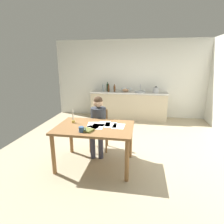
{
  "coord_description": "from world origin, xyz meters",
  "views": [
    {
      "loc": [
        0.46,
        -3.85,
        1.88
      ],
      "look_at": [
        -0.17,
        -0.15,
        0.85
      ],
      "focal_mm": 29.42,
      "sensor_mm": 36.0,
      "label": 1
    }
  ],
  "objects_px": {
    "dining_table": "(95,132)",
    "bottle_vinegar": "(107,87)",
    "bottle_sauce": "(114,89)",
    "sink_unit": "(140,92)",
    "person_seated": "(98,121)",
    "chair_at_table": "(99,127)",
    "book_magazine": "(87,130)",
    "mixing_bowl": "(125,90)",
    "wine_glass_by_kettle": "(127,88)",
    "candlestick": "(73,119)",
    "bottle_oil": "(103,88)",
    "wine_glass_near_sink": "(131,88)",
    "coffee_mug": "(81,129)",
    "stovetop_kettle": "(156,90)",
    "bottle_wine_red": "(109,88)",
    "wine_glass_back_left": "(124,88)",
    "wine_glass_back_right": "(122,88)"
  },
  "relations": [
    {
      "from": "person_seated",
      "to": "chair_at_table",
      "type": "bearing_deg",
      "value": 96.21
    },
    {
      "from": "bottle_wine_red",
      "to": "stovetop_kettle",
      "type": "xyz_separation_m",
      "value": [
        1.55,
        0.03,
        -0.02
      ]
    },
    {
      "from": "book_magazine",
      "to": "stovetop_kettle",
      "type": "xyz_separation_m",
      "value": [
        1.3,
        3.33,
        0.22
      ]
    },
    {
      "from": "mixing_bowl",
      "to": "wine_glass_back_left",
      "type": "relative_size",
      "value": 1.43
    },
    {
      "from": "dining_table",
      "to": "bottle_vinegar",
      "type": "distance_m",
      "value": 3.22
    },
    {
      "from": "candlestick",
      "to": "sink_unit",
      "type": "bearing_deg",
      "value": 68.18
    },
    {
      "from": "mixing_bowl",
      "to": "stovetop_kettle",
      "type": "xyz_separation_m",
      "value": [
        0.99,
        -0.07,
        0.05
      ]
    },
    {
      "from": "bottle_oil",
      "to": "bottle_sauce",
      "type": "bearing_deg",
      "value": 2.25
    },
    {
      "from": "bottle_vinegar",
      "to": "wine_glass_by_kettle",
      "type": "bearing_deg",
      "value": 5.49
    },
    {
      "from": "coffee_mug",
      "to": "stovetop_kettle",
      "type": "height_order",
      "value": "stovetop_kettle"
    },
    {
      "from": "stovetop_kettle",
      "to": "wine_glass_back_left",
      "type": "distance_m",
      "value": 1.06
    },
    {
      "from": "bottle_sauce",
      "to": "mixing_bowl",
      "type": "xyz_separation_m",
      "value": [
        0.37,
        0.06,
        -0.06
      ]
    },
    {
      "from": "person_seated",
      "to": "wine_glass_back_left",
      "type": "xyz_separation_m",
      "value": [
        0.26,
        2.69,
        0.33
      ]
    },
    {
      "from": "person_seated",
      "to": "bottle_sauce",
      "type": "relative_size",
      "value": 4.76
    },
    {
      "from": "person_seated",
      "to": "bottle_sauce",
      "type": "bearing_deg",
      "value": 91.16
    },
    {
      "from": "bottle_wine_red",
      "to": "mixing_bowl",
      "type": "height_order",
      "value": "bottle_wine_red"
    },
    {
      "from": "candlestick",
      "to": "bottle_vinegar",
      "type": "height_order",
      "value": "bottle_vinegar"
    },
    {
      "from": "sink_unit",
      "to": "wine_glass_back_right",
      "type": "relative_size",
      "value": 2.34
    },
    {
      "from": "stovetop_kettle",
      "to": "bottle_wine_red",
      "type": "bearing_deg",
      "value": -178.72
    },
    {
      "from": "person_seated",
      "to": "bottle_vinegar",
      "type": "bearing_deg",
      "value": 96.66
    },
    {
      "from": "bottle_oil",
      "to": "bottle_sauce",
      "type": "xyz_separation_m",
      "value": [
        0.38,
        0.01,
        -0.01
      ]
    },
    {
      "from": "bottle_oil",
      "to": "wine_glass_near_sink",
      "type": "relative_size",
      "value": 1.74
    },
    {
      "from": "wine_glass_by_kettle",
      "to": "wine_glass_back_right",
      "type": "xyz_separation_m",
      "value": [
        -0.18,
        0.0,
        0.0
      ]
    },
    {
      "from": "mixing_bowl",
      "to": "wine_glass_by_kettle",
      "type": "height_order",
      "value": "wine_glass_by_kettle"
    },
    {
      "from": "chair_at_table",
      "to": "wine_glass_back_left",
      "type": "height_order",
      "value": "wine_glass_back_left"
    },
    {
      "from": "dining_table",
      "to": "sink_unit",
      "type": "xyz_separation_m",
      "value": [
        0.74,
        3.09,
        0.26
      ]
    },
    {
      "from": "person_seated",
      "to": "bottle_vinegar",
      "type": "xyz_separation_m",
      "value": [
        -0.31,
        2.62,
        0.35
      ]
    },
    {
      "from": "bottle_wine_red",
      "to": "mixing_bowl",
      "type": "relative_size",
      "value": 1.23
    },
    {
      "from": "wine_glass_by_kettle",
      "to": "wine_glass_back_left",
      "type": "height_order",
      "value": "same"
    },
    {
      "from": "chair_at_table",
      "to": "wine_glass_back_left",
      "type": "bearing_deg",
      "value": 83.72
    },
    {
      "from": "book_magazine",
      "to": "wine_glass_back_right",
      "type": "height_order",
      "value": "wine_glass_back_right"
    },
    {
      "from": "chair_at_table",
      "to": "bottle_sauce",
      "type": "xyz_separation_m",
      "value": [
        -0.04,
        2.41,
        0.52
      ]
    },
    {
      "from": "book_magazine",
      "to": "wine_glass_by_kettle",
      "type": "bearing_deg",
      "value": 101.85
    },
    {
      "from": "mixing_bowl",
      "to": "wine_glass_near_sink",
      "type": "distance_m",
      "value": 0.2
    },
    {
      "from": "mixing_bowl",
      "to": "chair_at_table",
      "type": "bearing_deg",
      "value": -97.64
    },
    {
      "from": "candlestick",
      "to": "mixing_bowl",
      "type": "height_order",
      "value": "candlestick"
    },
    {
      "from": "bottle_sauce",
      "to": "sink_unit",
      "type": "bearing_deg",
      "value": -0.7
    },
    {
      "from": "person_seated",
      "to": "bottle_oil",
      "type": "distance_m",
      "value": 2.6
    },
    {
      "from": "coffee_mug",
      "to": "wine_glass_back_right",
      "type": "distance_m",
      "value": 3.55
    },
    {
      "from": "book_magazine",
      "to": "coffee_mug",
      "type": "bearing_deg",
      "value": -126.88
    },
    {
      "from": "bottle_wine_red",
      "to": "chair_at_table",
      "type": "bearing_deg",
      "value": -84.44
    },
    {
      "from": "book_magazine",
      "to": "mixing_bowl",
      "type": "height_order",
      "value": "mixing_bowl"
    },
    {
      "from": "wine_glass_back_right",
      "to": "person_seated",
      "type": "bearing_deg",
      "value": -94.16
    },
    {
      "from": "chair_at_table",
      "to": "book_magazine",
      "type": "relative_size",
      "value": 4.78
    },
    {
      "from": "mixing_bowl",
      "to": "bottle_wine_red",
      "type": "bearing_deg",
      "value": -169.03
    },
    {
      "from": "candlestick",
      "to": "bottle_oil",
      "type": "bearing_deg",
      "value": 91.06
    },
    {
      "from": "dining_table",
      "to": "candlestick",
      "type": "height_order",
      "value": "candlestick"
    },
    {
      "from": "bottle_oil",
      "to": "mixing_bowl",
      "type": "relative_size",
      "value": 1.22
    },
    {
      "from": "bottle_oil",
      "to": "wine_glass_by_kettle",
      "type": "distance_m",
      "value": 0.82
    },
    {
      "from": "bottle_sauce",
      "to": "stovetop_kettle",
      "type": "relative_size",
      "value": 1.14
    }
  ]
}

